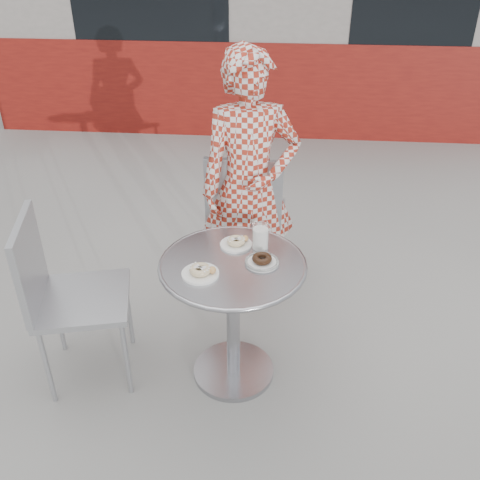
# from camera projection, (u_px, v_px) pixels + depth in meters

# --- Properties ---
(ground) EXTENTS (60.00, 60.00, 0.00)m
(ground) POSITION_uv_depth(u_px,v_px,m) (236.00, 376.00, 2.88)
(ground) COLOR #9F9D98
(ground) RESTS_ON ground
(bistro_table) EXTENTS (0.71, 0.71, 0.72)m
(bistro_table) POSITION_uv_depth(u_px,v_px,m) (233.00, 293.00, 2.62)
(bistro_table) COLOR #B0B0B5
(bistro_table) RESTS_ON ground
(chair_far) EXTENTS (0.47, 0.48, 0.96)m
(chair_far) POSITION_uv_depth(u_px,v_px,m) (247.00, 242.00, 3.49)
(chair_far) COLOR #ABAEB3
(chair_far) RESTS_ON ground
(chair_left) EXTENTS (0.54, 0.54, 0.94)m
(chair_left) POSITION_uv_depth(u_px,v_px,m) (86.00, 329.00, 2.77)
(chair_left) COLOR #ABAEB3
(chair_left) RESTS_ON ground
(seated_person) EXTENTS (0.65, 0.50, 1.57)m
(seated_person) POSITION_uv_depth(u_px,v_px,m) (250.00, 187.00, 3.06)
(seated_person) COLOR maroon
(seated_person) RESTS_ON ground
(plate_far) EXTENTS (0.16, 0.16, 0.04)m
(plate_far) POSITION_uv_depth(u_px,v_px,m) (237.00, 242.00, 2.65)
(plate_far) COLOR white
(plate_far) RESTS_ON bistro_table
(plate_near) EXTENTS (0.17, 0.17, 0.05)m
(plate_near) POSITION_uv_depth(u_px,v_px,m) (201.00, 272.00, 2.44)
(plate_near) COLOR white
(plate_near) RESTS_ON bistro_table
(plate_checker) EXTENTS (0.16, 0.16, 0.04)m
(plate_checker) POSITION_uv_depth(u_px,v_px,m) (262.00, 261.00, 2.52)
(plate_checker) COLOR white
(plate_checker) RESTS_ON bistro_table
(milk_cup) EXTENTS (0.08, 0.08, 0.13)m
(milk_cup) POSITION_uv_depth(u_px,v_px,m) (260.00, 237.00, 2.61)
(milk_cup) COLOR white
(milk_cup) RESTS_ON bistro_table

